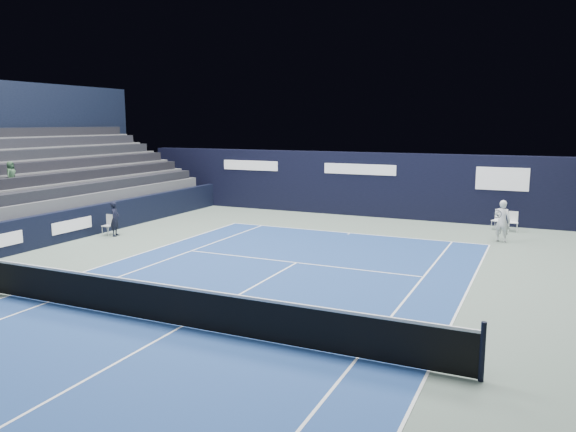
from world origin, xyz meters
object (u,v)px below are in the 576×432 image
folding_chair_back_a (498,218)px  tennis_net (181,305)px  folding_chair_back_b (513,220)px  tennis_player (502,221)px  line_judge_chair (109,223)px

folding_chair_back_a → tennis_net: (-5.49, -15.28, 0.02)m
folding_chair_back_b → tennis_player: bearing=-103.0°
folding_chair_back_a → tennis_player: 2.61m
folding_chair_back_b → tennis_net: (-6.10, -15.11, 0.03)m
tennis_net → folding_chair_back_b: bearing=68.0°
folding_chair_back_b → tennis_player: tennis_player is taller
folding_chair_back_a → tennis_net: bearing=-88.2°
folding_chair_back_a → tennis_player: (0.33, -2.57, 0.32)m
folding_chair_back_a → line_judge_chair: bearing=-129.8°
folding_chair_back_a → tennis_player: tennis_player is taller
line_judge_chair → tennis_player: (14.65, 5.27, 0.34)m
line_judge_chair → tennis_net: tennis_net is taller
line_judge_chair → tennis_player: 15.57m
tennis_net → tennis_player: (5.82, 12.71, 0.30)m
tennis_net → tennis_player: 13.98m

